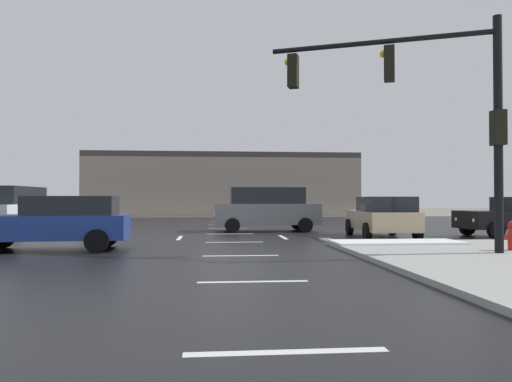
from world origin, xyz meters
name	(u,v)px	position (x,y,z in m)	size (l,w,h in m)	color
ground_plane	(232,238)	(0.00, 0.00, 0.00)	(120.00, 120.00, 0.00)	slate
road_asphalt	(232,238)	(0.00, 0.00, 0.01)	(44.00, 44.00, 0.02)	black
snow_strip_curbside	(396,242)	(5.00, -4.00, 0.17)	(4.00, 1.60, 0.06)	white
lane_markings	(267,240)	(1.20, -1.38, 0.02)	(36.15, 36.15, 0.01)	silver
traffic_signal_mast	(429,97)	(5.01, -6.31, 4.24)	(5.69, 2.48, 6.09)	black
strip_building_background	(223,185)	(0.20, 27.61, 2.86)	(24.68, 8.00, 5.72)	gray
suv_white	(10,209)	(-9.39, 2.82, 1.09)	(2.33, 4.90, 2.03)	white
sedan_tan	(382,216)	(5.73, -0.67, 0.85)	(2.30, 4.64, 1.58)	tan
sedan_blue	(54,222)	(-5.33, -4.15, 0.85)	(4.62, 2.23, 1.58)	navy
suv_grey	(267,208)	(1.76, 3.61, 1.09)	(4.85, 2.18, 2.03)	slate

